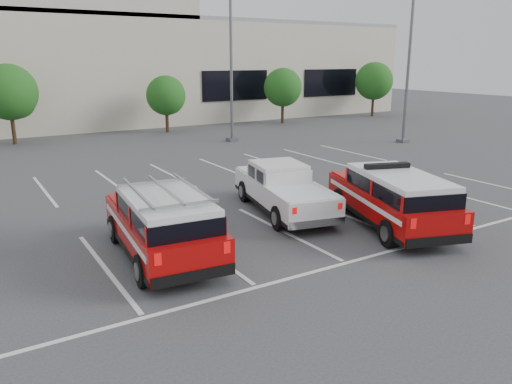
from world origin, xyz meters
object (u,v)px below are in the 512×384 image
at_px(fire_chief_suv, 392,202).
at_px(white_pickup, 283,193).
at_px(convention_building, 63,64).
at_px(tree_mid_right, 167,97).
at_px(light_pole_right, 409,57).
at_px(tree_far_right, 374,82).
at_px(tree_right, 283,89).
at_px(light_pole_mid, 231,57).
at_px(ladder_suv, 163,229).
at_px(tree_mid_left, 11,94).

relative_size(fire_chief_suv, white_pickup, 1.04).
height_order(convention_building, tree_mid_right, convention_building).
bearing_deg(light_pole_right, convention_building, 125.89).
distance_m(convention_building, tree_far_right, 26.83).
xyz_separation_m(tree_mid_right, tree_right, (10.00, 0.00, 0.27)).
distance_m(light_pole_mid, ladder_suv, 19.85).
relative_size(convention_building, light_pole_right, 5.86).
xyz_separation_m(tree_mid_left, light_pole_right, (20.91, -12.05, 2.14)).
distance_m(tree_mid_left, tree_right, 20.00).
relative_size(tree_mid_left, fire_chief_suv, 0.84).
bearing_deg(tree_mid_left, fire_chief_suv, -70.90).
relative_size(tree_right, tree_far_right, 0.91).
distance_m(tree_far_right, fire_chief_suv, 32.10).
height_order(convention_building, tree_mid_left, convention_building).
xyz_separation_m(light_pole_mid, fire_chief_suv, (-3.82, -17.30, -4.40)).
distance_m(tree_far_right, light_pole_mid, 19.19).
bearing_deg(light_pole_right, tree_right, 94.31).
bearing_deg(light_pole_mid, tree_mid_right, 107.52).
xyz_separation_m(light_pole_mid, light_pole_right, (9.00, -6.00, 0.00)).
bearing_deg(tree_far_right, fire_chief_suv, -133.19).
bearing_deg(convention_building, tree_mid_right, -63.43).
xyz_separation_m(tree_right, light_pole_mid, (-8.09, -6.05, 2.41)).
relative_size(tree_mid_left, tree_right, 1.10).
relative_size(tree_mid_right, tree_far_right, 0.82).
bearing_deg(ladder_suv, light_pole_mid, 61.24).
distance_m(tree_mid_right, ladder_suv, 23.88).
distance_m(tree_right, ladder_suv, 29.16).
relative_size(tree_mid_right, fire_chief_suv, 0.69).
distance_m(white_pickup, ladder_suv, 5.32).
height_order(tree_right, light_pole_mid, light_pole_mid).
bearing_deg(white_pickup, ladder_suv, -148.09).
xyz_separation_m(light_pole_mid, white_pickup, (-5.85, -14.26, -4.54)).
height_order(light_pole_right, white_pickup, light_pole_right).
distance_m(tree_mid_left, white_pickup, 21.32).
height_order(tree_mid_right, fire_chief_suv, tree_mid_right).
height_order(tree_far_right, light_pole_mid, light_pole_mid).
bearing_deg(white_pickup, convention_building, 104.21).
xyz_separation_m(tree_mid_left, tree_mid_right, (10.00, -0.00, -0.54)).
bearing_deg(tree_far_right, light_pole_right, -127.04).
height_order(tree_mid_right, light_pole_mid, light_pole_mid).
xyz_separation_m(light_pole_right, fire_chief_suv, (-12.82, -11.30, -4.40)).
bearing_deg(fire_chief_suv, ladder_suv, -171.92).
bearing_deg(tree_mid_right, fire_chief_suv, -94.69).
xyz_separation_m(tree_far_right, white_pickup, (-23.94, -20.30, -2.39)).
bearing_deg(light_pole_mid, light_pole_right, -33.69).
bearing_deg(tree_mid_right, convention_building, 116.57).
height_order(light_pole_mid, fire_chief_suv, light_pole_mid).
xyz_separation_m(tree_mid_right, light_pole_mid, (1.91, -6.05, 2.68)).
bearing_deg(white_pickup, tree_mid_right, 91.38).
relative_size(tree_mid_right, white_pickup, 0.72).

